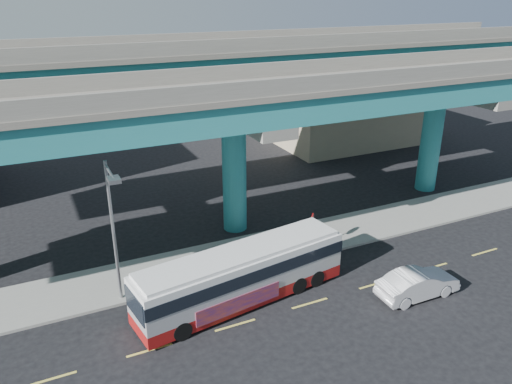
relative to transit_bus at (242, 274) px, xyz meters
name	(u,v)px	position (x,y,z in m)	size (l,w,h in m)	color
ground	(307,300)	(2.88, -1.38, -1.54)	(120.00, 120.00, 0.00)	black
sidewalk	(259,250)	(2.88, 4.12, -1.46)	(70.00, 4.00, 0.15)	gray
lane_markings	(310,303)	(2.88, -1.68, -1.53)	(58.00, 0.12, 0.01)	#D8C64C
viaduct	(232,86)	(2.88, 7.73, 7.60)	(52.00, 12.40, 11.70)	teal
building_beige	(345,106)	(20.88, 21.61, 1.97)	(14.00, 10.23, 7.00)	tan
transit_bus	(242,274)	(0.00, 0.00, 0.00)	(11.14, 3.94, 2.80)	maroon
sedan	(418,284)	(8.08, -3.42, -0.82)	(4.36, 1.58, 1.43)	#B9BABF
street_lamp	(113,216)	(-5.44, 2.08, 3.31)	(0.50, 2.37, 7.17)	gray
stop_sign	(312,224)	(5.67, 2.80, 0.29)	(0.50, 0.54, 2.35)	gray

